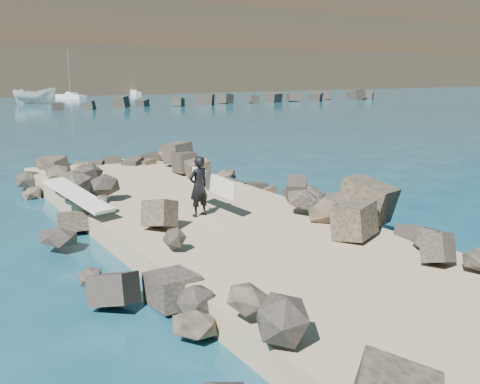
{
  "coord_description": "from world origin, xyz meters",
  "views": [
    {
      "loc": [
        -7.2,
        -12.27,
        4.52
      ],
      "look_at": [
        0.0,
        -1.0,
        1.5
      ],
      "focal_mm": 40.0,
      "sensor_mm": 36.0,
      "label": 1
    }
  ],
  "objects_px": {
    "boat_imported": "(35,96)",
    "surfer_with_board": "(201,186)",
    "surfboard_resting": "(78,199)",
    "sailboat_f": "(132,93)"
  },
  "relations": [
    {
      "from": "boat_imported",
      "to": "surfer_with_board",
      "type": "bearing_deg",
      "value": 179.66
    },
    {
      "from": "surfer_with_board",
      "to": "boat_imported",
      "type": "bearing_deg",
      "value": 81.6
    },
    {
      "from": "boat_imported",
      "to": "surfer_with_board",
      "type": "height_order",
      "value": "surfer_with_board"
    },
    {
      "from": "surfboard_resting",
      "to": "boat_imported",
      "type": "distance_m",
      "value": 67.49
    },
    {
      "from": "surfer_with_board",
      "to": "sailboat_f",
      "type": "height_order",
      "value": "sailboat_f"
    },
    {
      "from": "surfboard_resting",
      "to": "sailboat_f",
      "type": "relative_size",
      "value": 0.37
    },
    {
      "from": "surfboard_resting",
      "to": "sailboat_f",
      "type": "bearing_deg",
      "value": 51.15
    },
    {
      "from": "surfboard_resting",
      "to": "surfer_with_board",
      "type": "bearing_deg",
      "value": -50.89
    },
    {
      "from": "boat_imported",
      "to": "surfer_with_board",
      "type": "relative_size",
      "value": 2.8
    },
    {
      "from": "surfboard_resting",
      "to": "surfer_with_board",
      "type": "distance_m",
      "value": 3.45
    }
  ]
}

